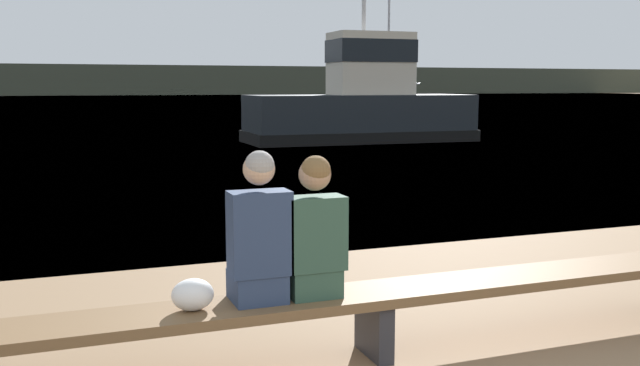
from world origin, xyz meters
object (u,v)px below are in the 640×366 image
at_px(person_right, 314,234).
at_px(moored_sailboat, 395,111).
at_px(shopping_bag, 193,295).
at_px(bench_main, 374,302).
at_px(tugboat_red, 362,107).
at_px(person_left, 259,236).

relative_size(person_right, moored_sailboat, 0.12).
relative_size(shopping_bag, moored_sailboat, 0.03).
xyz_separation_m(bench_main, shopping_bag, (-1.30, -0.01, 0.19)).
bearing_deg(bench_main, person_right, -179.93).
bearing_deg(shopping_bag, tugboat_red, 63.05).
height_order(person_left, shopping_bag, person_left).
bearing_deg(tugboat_red, shopping_bag, 153.94).
relative_size(bench_main, tugboat_red, 0.80).
height_order(tugboat_red, moored_sailboat, moored_sailboat).
distance_m(person_left, shopping_bag, 0.57).
bearing_deg(shopping_bag, person_right, 0.70).
distance_m(person_left, person_right, 0.39).
bearing_deg(person_left, tugboat_red, 64.18).
height_order(shopping_bag, tugboat_red, tugboat_red).
height_order(person_left, moored_sailboat, moored_sailboat).
distance_m(shopping_bag, moored_sailboat, 34.20).
xyz_separation_m(shopping_bag, tugboat_red, (9.21, 18.11, 0.58)).
distance_m(person_right, moored_sailboat, 33.80).
distance_m(bench_main, person_left, 1.01).
xyz_separation_m(person_right, shopping_bag, (-0.84, -0.01, -0.34)).
height_order(bench_main, person_right, person_right).
height_order(bench_main, moored_sailboat, moored_sailboat).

